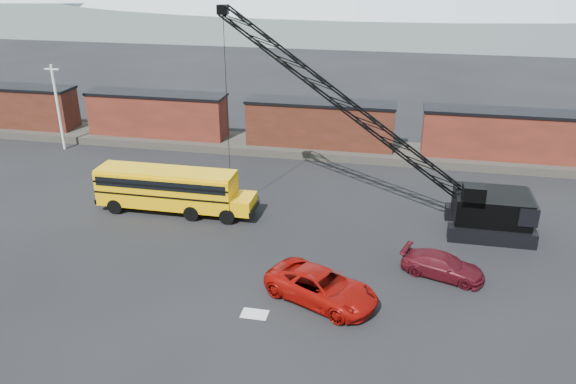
% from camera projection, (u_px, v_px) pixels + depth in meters
% --- Properties ---
extents(ground, '(160.00, 160.00, 0.00)m').
position_uv_depth(ground, '(264.00, 273.00, 33.04)').
color(ground, black).
rests_on(ground, ground).
extents(gravel_berm, '(120.00, 5.00, 0.70)m').
position_uv_depth(gravel_berm, '(319.00, 148.00, 52.67)').
color(gravel_berm, '#48433B').
rests_on(gravel_berm, ground).
extents(boxcar_west_far, '(13.70, 3.10, 4.17)m').
position_uv_depth(boxcar_west_far, '(12.00, 106.00, 57.58)').
color(boxcar_west_far, '#542117').
rests_on(boxcar_west_far, gravel_berm).
extents(boxcar_west_near, '(13.70, 3.10, 4.17)m').
position_uv_depth(boxcar_west_near, '(158.00, 114.00, 54.65)').
color(boxcar_west_near, '#451E13').
rests_on(boxcar_west_near, gravel_berm).
extents(boxcar_mid, '(13.70, 3.10, 4.17)m').
position_uv_depth(boxcar_mid, '(320.00, 124.00, 51.71)').
color(boxcar_mid, '#542117').
rests_on(boxcar_mid, gravel_berm).
extents(boxcar_east_near, '(13.70, 3.10, 4.17)m').
position_uv_depth(boxcar_east_near, '(502.00, 134.00, 48.78)').
color(boxcar_east_near, '#451E13').
rests_on(boxcar_east_near, gravel_berm).
extents(utility_pole, '(1.40, 0.24, 8.00)m').
position_uv_depth(utility_pole, '(58.00, 106.00, 51.97)').
color(utility_pole, silver).
rests_on(utility_pole, ground).
extents(snow_patch, '(1.40, 0.90, 0.02)m').
position_uv_depth(snow_patch, '(255.00, 314.00, 29.35)').
color(snow_patch, silver).
rests_on(snow_patch, ground).
extents(school_bus, '(11.65, 2.65, 3.19)m').
position_uv_depth(school_bus, '(171.00, 189.00, 40.14)').
color(school_bus, '#F6AF05').
rests_on(school_bus, ground).
extents(red_pickup, '(6.89, 5.25, 1.74)m').
position_uv_depth(red_pickup, '(322.00, 287.00, 30.15)').
color(red_pickup, '#9D0C07').
rests_on(red_pickup, ground).
extents(maroon_suv, '(5.13, 3.27, 1.38)m').
position_uv_depth(maroon_suv, '(443.00, 265.00, 32.53)').
color(maroon_suv, '#4C0D16').
rests_on(maroon_suv, ground).
extents(crawler_crane, '(21.24, 4.20, 14.53)m').
position_uv_depth(crawler_crane, '(366.00, 119.00, 36.65)').
color(crawler_crane, black).
rests_on(crawler_crane, ground).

